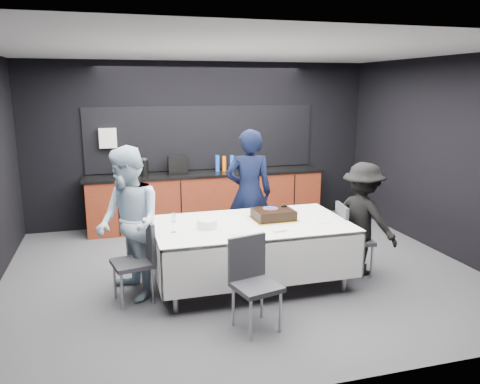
{
  "coord_description": "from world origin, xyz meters",
  "views": [
    {
      "loc": [
        -1.59,
        -5.55,
        2.37
      ],
      "look_at": [
        0.0,
        0.1,
        1.05
      ],
      "focal_mm": 35.0,
      "sensor_mm": 36.0,
      "label": 1
    }
  ],
  "objects_px": {
    "party_table": "(251,234)",
    "person_left": "(129,224)",
    "plate_stack": "(207,224)",
    "champagne_flute": "(173,219)",
    "cake_assembly": "(273,214)",
    "person_right": "(362,219)",
    "person_center": "(249,193)",
    "chair_near": "(252,276)",
    "chair_right": "(349,234)",
    "chair_left": "(139,255)"
  },
  "relations": [
    {
      "from": "party_table",
      "to": "person_left",
      "type": "distance_m",
      "value": 1.45
    },
    {
      "from": "plate_stack",
      "to": "champagne_flute",
      "type": "bearing_deg",
      "value": -170.35
    },
    {
      "from": "cake_assembly",
      "to": "person_right",
      "type": "height_order",
      "value": "person_right"
    },
    {
      "from": "party_table",
      "to": "person_center",
      "type": "relative_size",
      "value": 1.28
    },
    {
      "from": "chair_near",
      "to": "person_right",
      "type": "distance_m",
      "value": 2.0
    },
    {
      "from": "person_right",
      "to": "person_left",
      "type": "bearing_deg",
      "value": 60.03
    },
    {
      "from": "party_table",
      "to": "chair_right",
      "type": "relative_size",
      "value": 2.51
    },
    {
      "from": "party_table",
      "to": "person_right",
      "type": "relative_size",
      "value": 1.6
    },
    {
      "from": "cake_assembly",
      "to": "champagne_flute",
      "type": "distance_m",
      "value": 1.27
    },
    {
      "from": "party_table",
      "to": "person_right",
      "type": "xyz_separation_m",
      "value": [
        1.47,
        -0.05,
        0.09
      ]
    },
    {
      "from": "chair_left",
      "to": "person_right",
      "type": "height_order",
      "value": "person_right"
    },
    {
      "from": "chair_left",
      "to": "champagne_flute",
      "type": "bearing_deg",
      "value": -5.32
    },
    {
      "from": "plate_stack",
      "to": "person_right",
      "type": "bearing_deg",
      "value": 0.07
    },
    {
      "from": "cake_assembly",
      "to": "chair_right",
      "type": "height_order",
      "value": "cake_assembly"
    },
    {
      "from": "plate_stack",
      "to": "chair_right",
      "type": "height_order",
      "value": "chair_right"
    },
    {
      "from": "chair_near",
      "to": "chair_right",
      "type": "bearing_deg",
      "value": 31.04
    },
    {
      "from": "champagne_flute",
      "to": "person_left",
      "type": "distance_m",
      "value": 0.51
    },
    {
      "from": "chair_right",
      "to": "person_right",
      "type": "xyz_separation_m",
      "value": [
        0.17,
        -0.02,
        0.19
      ]
    },
    {
      "from": "party_table",
      "to": "plate_stack",
      "type": "relative_size",
      "value": 9.63
    },
    {
      "from": "chair_left",
      "to": "person_left",
      "type": "height_order",
      "value": "person_left"
    },
    {
      "from": "party_table",
      "to": "chair_left",
      "type": "xyz_separation_m",
      "value": [
        -1.34,
        -0.09,
        -0.11
      ]
    },
    {
      "from": "plate_stack",
      "to": "chair_near",
      "type": "height_order",
      "value": "chair_near"
    },
    {
      "from": "chair_right",
      "to": "party_table",
      "type": "bearing_deg",
      "value": 178.49
    },
    {
      "from": "chair_left",
      "to": "chair_near",
      "type": "distance_m",
      "value": 1.38
    },
    {
      "from": "champagne_flute",
      "to": "chair_left",
      "type": "relative_size",
      "value": 0.24
    },
    {
      "from": "party_table",
      "to": "cake_assembly",
      "type": "height_order",
      "value": "cake_assembly"
    },
    {
      "from": "champagne_flute",
      "to": "chair_right",
      "type": "distance_m",
      "value": 2.29
    },
    {
      "from": "champagne_flute",
      "to": "chair_right",
      "type": "height_order",
      "value": "champagne_flute"
    },
    {
      "from": "party_table",
      "to": "person_left",
      "type": "height_order",
      "value": "person_left"
    },
    {
      "from": "champagne_flute",
      "to": "plate_stack",
      "type": "bearing_deg",
      "value": 9.65
    },
    {
      "from": "person_center",
      "to": "chair_right",
      "type": "bearing_deg",
      "value": 144.5
    },
    {
      "from": "champagne_flute",
      "to": "chair_near",
      "type": "bearing_deg",
      "value": -52.96
    },
    {
      "from": "chair_near",
      "to": "person_left",
      "type": "xyz_separation_m",
      "value": [
        -1.14,
        1.04,
        0.34
      ]
    },
    {
      "from": "chair_near",
      "to": "chair_left",
      "type": "bearing_deg",
      "value": 139.09
    },
    {
      "from": "plate_stack",
      "to": "champagne_flute",
      "type": "height_order",
      "value": "champagne_flute"
    },
    {
      "from": "champagne_flute",
      "to": "chair_left",
      "type": "height_order",
      "value": "champagne_flute"
    },
    {
      "from": "person_center",
      "to": "party_table",
      "type": "bearing_deg",
      "value": 84.74
    },
    {
      "from": "chair_left",
      "to": "person_center",
      "type": "bearing_deg",
      "value": 34.16
    },
    {
      "from": "cake_assembly",
      "to": "champagne_flute",
      "type": "relative_size",
      "value": 2.35
    },
    {
      "from": "chair_left",
      "to": "person_left",
      "type": "distance_m",
      "value": 0.37
    },
    {
      "from": "person_center",
      "to": "person_right",
      "type": "distance_m",
      "value": 1.61
    },
    {
      "from": "chair_right",
      "to": "cake_assembly",
      "type": "bearing_deg",
      "value": 174.24
    },
    {
      "from": "person_left",
      "to": "person_right",
      "type": "xyz_separation_m",
      "value": [
        2.89,
        -0.1,
        -0.15
      ]
    },
    {
      "from": "chair_near",
      "to": "person_left",
      "type": "height_order",
      "value": "person_left"
    },
    {
      "from": "champagne_flute",
      "to": "person_center",
      "type": "distance_m",
      "value": 1.67
    },
    {
      "from": "chair_left",
      "to": "chair_near",
      "type": "xyz_separation_m",
      "value": [
        1.05,
        -0.91,
        0.0
      ]
    },
    {
      "from": "party_table",
      "to": "person_center",
      "type": "distance_m",
      "value": 1.08
    },
    {
      "from": "party_table",
      "to": "person_left",
      "type": "xyz_separation_m",
      "value": [
        -1.43,
        0.04,
        0.23
      ]
    },
    {
      "from": "chair_left",
      "to": "cake_assembly",
      "type": "bearing_deg",
      "value": 5.28
    },
    {
      "from": "champagne_flute",
      "to": "person_center",
      "type": "relative_size",
      "value": 0.12
    }
  ]
}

